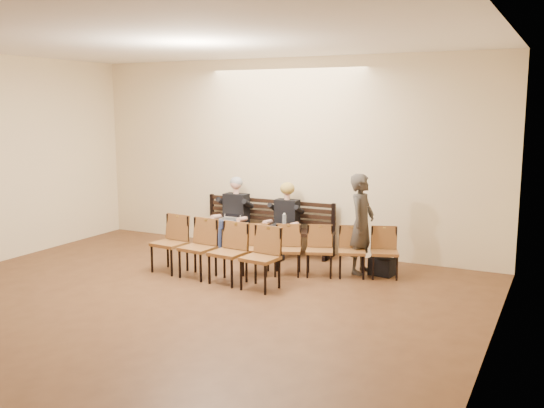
{
  "coord_description": "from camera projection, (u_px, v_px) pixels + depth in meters",
  "views": [
    {
      "loc": [
        4.69,
        -5.02,
        2.67
      ],
      "look_at": [
        0.18,
        4.05,
        1.0
      ],
      "focal_mm": 40.0,
      "sensor_mm": 36.0,
      "label": 1
    }
  ],
  "objects": [
    {
      "name": "ground",
      "position": [
        101.0,
        340.0,
        6.93
      ],
      "size": [
        10.0,
        10.0,
        0.0
      ],
      "primitive_type": "plane",
      "color": "brown",
      "rests_on": "ground"
    },
    {
      "name": "seated_man",
      "position": [
        234.0,
        214.0,
        11.21
      ],
      "size": [
        0.55,
        0.76,
        1.33
      ],
      "primitive_type": null,
      "color": "black",
      "rests_on": "ground"
    },
    {
      "name": "bag",
      "position": [
        382.0,
        267.0,
        9.56
      ],
      "size": [
        0.41,
        0.32,
        0.27
      ],
      "primitive_type": "cube",
      "rotation": [
        0.0,
        0.0,
        -0.17
      ],
      "color": "black",
      "rests_on": "ground"
    },
    {
      "name": "chair_row_back",
      "position": [
        212.0,
        251.0,
        9.25
      ],
      "size": [
        2.27,
        0.73,
        0.92
      ],
      "primitive_type": "cube",
      "rotation": [
        0.0,
        0.0,
        -0.11
      ],
      "color": "brown",
      "rests_on": "ground"
    },
    {
      "name": "room_walls",
      "position": [
        137.0,
        116.0,
        7.22
      ],
      "size": [
        8.02,
        10.01,
        3.51
      ],
      "color": "beige",
      "rests_on": "ground"
    },
    {
      "name": "seated_woman",
      "position": [
        285.0,
        222.0,
        10.76
      ],
      "size": [
        0.52,
        0.71,
        1.2
      ],
      "primitive_type": null,
      "color": "black",
      "rests_on": "ground"
    },
    {
      "name": "bench",
      "position": [
        265.0,
        239.0,
        11.13
      ],
      "size": [
        2.6,
        0.9,
        0.45
      ],
      "primitive_type": "cube",
      "color": "black",
      "rests_on": "ground"
    },
    {
      "name": "laptop",
      "position": [
        229.0,
        220.0,
        11.08
      ],
      "size": [
        0.41,
        0.35,
        0.25
      ],
      "primitive_type": "cube",
      "rotation": [
        0.0,
        0.0,
        -0.26
      ],
      "color": "silver",
      "rests_on": "bench"
    },
    {
      "name": "passerby",
      "position": [
        362.0,
        216.0,
        9.59
      ],
      "size": [
        0.47,
        0.69,
        1.84
      ],
      "primitive_type": "imported",
      "rotation": [
        0.0,
        0.0,
        1.52
      ],
      "color": "#36312C",
      "rests_on": "ground"
    },
    {
      "name": "water_bottle",
      "position": [
        284.0,
        227.0,
        10.54
      ],
      "size": [
        0.09,
        0.09,
        0.23
      ],
      "primitive_type": "cylinder",
      "rotation": [
        0.0,
        0.0,
        0.25
      ],
      "color": "silver",
      "rests_on": "bench"
    },
    {
      "name": "chair_row_front",
      "position": [
        320.0,
        251.0,
        9.5
      ],
      "size": [
        2.43,
        1.26,
        0.79
      ],
      "primitive_type": "cube",
      "rotation": [
        0.0,
        0.0,
        0.36
      ],
      "color": "brown",
      "rests_on": "ground"
    }
  ]
}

